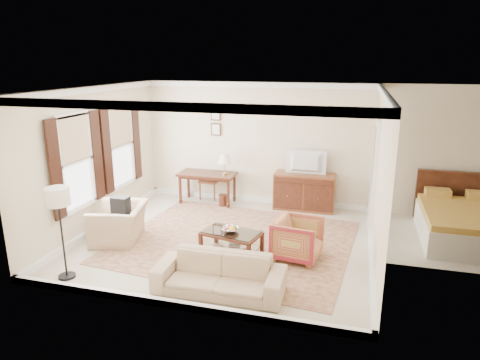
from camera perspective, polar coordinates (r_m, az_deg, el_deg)
The scene contains 21 objects.
room_shell at distance 7.76m, azimuth -2.04°, elevation 8.95°, with size 5.51×5.01×2.91m.
annex_bedroom at distance 9.29m, azimuth 28.13°, elevation -5.35°, with size 3.00×2.70×2.90m.
window_front at distance 8.53m, azimuth -21.06°, elevation 2.24°, with size 0.12×1.56×1.80m, color #CCB284, non-canonical shape.
window_rear at distance 9.83m, azimuth -15.61°, elevation 4.39°, with size 0.12×1.56×1.80m, color #CCB284, non-canonical shape.
doorway at distance 9.16m, azimuth 17.40°, elevation 0.38°, with size 0.10×1.12×2.25m, color white, non-canonical shape.
rug at distance 8.35m, azimuth -0.70°, elevation -8.13°, with size 4.31×3.70×0.01m, color maroon.
writing_desk at distance 10.38m, azimuth -4.38°, elevation 0.35°, with size 1.37×0.69×0.75m.
desk_chair at distance 10.75m, azimuth -4.09°, elevation 0.26°, with size 0.45×0.45×1.05m, color brown, non-canonical shape.
desk_lamp at distance 10.15m, azimuth -2.05°, elevation 2.13°, with size 0.32×0.32×0.50m, color silver, non-canonical shape.
framed_prints at distance 10.47m, azimuth -3.25°, elevation 7.77°, with size 0.25×0.04×0.68m, color #4E2416, non-canonical shape.
sideboard at distance 10.06m, azimuth 8.57°, elevation -1.55°, with size 1.39×0.53×0.86m, color brown.
tv at distance 9.82m, azimuth 8.76°, elevation 3.28°, with size 0.89×0.51×0.12m, color black.
coffee_table at distance 7.72m, azimuth -1.15°, elevation -7.59°, with size 1.13×0.81×0.43m.
fruit_bowl at distance 7.65m, azimuth -1.31°, elevation -6.54°, with size 0.42×0.42×0.10m, color silver.
book_a at distance 7.88m, azimuth -1.48°, elevation -8.34°, with size 0.28×0.04×0.38m, color brown.
book_b at distance 7.62m, azimuth 0.05°, elevation -9.25°, with size 0.28×0.03×0.38m, color brown.
striped_armchair at distance 7.60m, azimuth 7.69°, elevation -7.53°, with size 0.78×0.73×0.81m, color maroon.
club_armchair at distance 8.56m, azimuth -15.86°, elevation -4.79°, with size 1.08×0.70×0.94m, color tan.
backpack at distance 8.46m, azimuth -15.62°, elevation -3.25°, with size 0.32×0.22×0.40m, color black.
sofa at distance 6.52m, azimuth -2.81°, elevation -11.76°, with size 1.95×0.57×0.76m, color tan.
floor_lamp at distance 7.14m, azimuth -23.08°, elevation -2.88°, with size 0.37×0.37×1.51m.
Camera 1 is at (2.31, -7.35, 3.39)m, focal length 32.00 mm.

